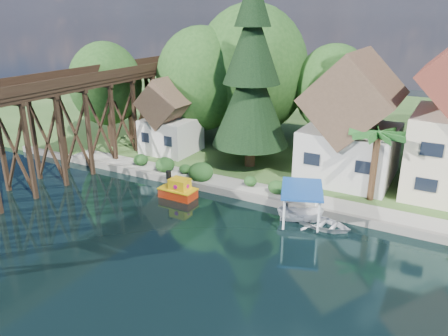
{
  "coord_description": "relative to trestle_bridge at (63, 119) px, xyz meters",
  "views": [
    {
      "loc": [
        14.97,
        -21.22,
        14.5
      ],
      "look_at": [
        -0.04,
        6.0,
        3.22
      ],
      "focal_mm": 35.0,
      "sensor_mm": 36.0,
      "label": 1
    }
  ],
  "objects": [
    {
      "name": "ground",
      "position": [
        16.0,
        -5.17,
        -5.35
      ],
      "size": [
        140.0,
        140.0,
        0.0
      ],
      "primitive_type": "plane",
      "color": "black",
      "rests_on": "ground"
    },
    {
      "name": "bank",
      "position": [
        16.0,
        28.83,
        -5.1
      ],
      "size": [
        140.0,
        52.0,
        0.5
      ],
      "primitive_type": "cube",
      "color": "#28481C",
      "rests_on": "ground"
    },
    {
      "name": "seawall",
      "position": [
        20.0,
        2.83,
        -5.04
      ],
      "size": [
        60.0,
        0.4,
        0.62
      ],
      "primitive_type": "cube",
      "color": "slate",
      "rests_on": "ground"
    },
    {
      "name": "promenade",
      "position": [
        22.0,
        4.13,
        -4.82
      ],
      "size": [
        50.0,
        2.6,
        0.06
      ],
      "primitive_type": "cube",
      "color": "gray",
      "rests_on": "bank"
    },
    {
      "name": "trestle_bridge",
      "position": [
        0.0,
        0.0,
        0.0
      ],
      "size": [
        4.12,
        44.18,
        9.3
      ],
      "color": "black",
      "rests_on": "ground"
    },
    {
      "name": "house_left",
      "position": [
        23.0,
        10.83,
        -0.21
      ],
      "size": [
        7.64,
        8.64,
        11.02
      ],
      "color": "beige",
      "rests_on": "bank"
    },
    {
      "name": "shed",
      "position": [
        5.0,
        9.33,
        -1.52
      ],
      "size": [
        5.09,
        5.4,
        7.85
      ],
      "color": "beige",
      "rests_on": "bank"
    },
    {
      "name": "bg_trees",
      "position": [
        17.0,
        16.08,
        1.94
      ],
      "size": [
        49.9,
        13.3,
        10.57
      ],
      "color": "#382314",
      "rests_on": "bank"
    },
    {
      "name": "shrubs",
      "position": [
        11.4,
        4.09,
        -4.12
      ],
      "size": [
        15.76,
        2.47,
        1.7
      ],
      "color": "#1C4318",
      "rests_on": "bank"
    },
    {
      "name": "conifer",
      "position": [
        14.12,
        9.25,
        3.58
      ],
      "size": [
        7.11,
        7.11,
        17.5
      ],
      "color": "#382314",
      "rests_on": "bank"
    },
    {
      "name": "palm_tree",
      "position": [
        25.86,
        6.61,
        0.26
      ],
      "size": [
        5.45,
        5.45,
        5.86
      ],
      "color": "#382314",
      "rests_on": "bank"
    },
    {
      "name": "tugboat",
      "position": [
        11.82,
        0.6,
        -4.69
      ],
      "size": [
        3.04,
        1.68,
        2.19
      ],
      "color": "#B1270B",
      "rests_on": "ground"
    },
    {
      "name": "boat_white_a",
      "position": [
        23.88,
        1.17,
        -4.96
      ],
      "size": [
        3.95,
        2.96,
        0.78
      ],
      "primitive_type": "imported",
      "rotation": [
        0.0,
        0.0,
        1.49
      ],
      "color": "silver",
      "rests_on": "ground"
    },
    {
      "name": "boat_canopy",
      "position": [
        22.07,
        1.18,
        -4.21
      ],
      "size": [
        4.07,
        4.85,
        2.67
      ],
      "color": "silver",
      "rests_on": "ground"
    }
  ]
}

